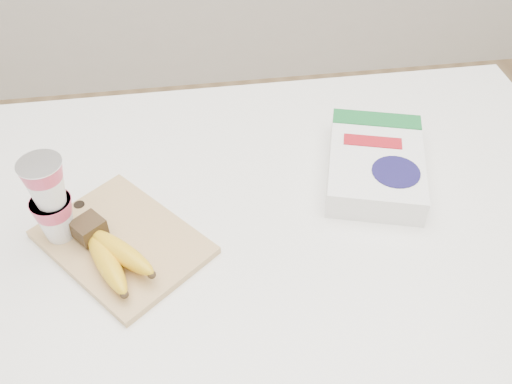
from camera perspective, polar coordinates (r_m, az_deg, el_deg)
room at (r=0.81m, az=0.58°, el=14.94°), size 4.00×4.00×4.00m
table at (r=1.43m, az=0.33°, el=-16.56°), size 1.32×0.88×0.99m
cutting_board at (r=1.01m, az=-13.20°, el=-4.90°), size 0.33×0.34×0.01m
bananas at (r=0.96m, az=-14.40°, el=-5.90°), size 0.15×0.19×0.05m
yogurt_stack at (r=0.98m, az=-19.93°, el=-0.60°), size 0.07×0.07×0.17m
cereal_box at (r=1.12m, az=11.86°, el=2.79°), size 0.24×0.30×0.06m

